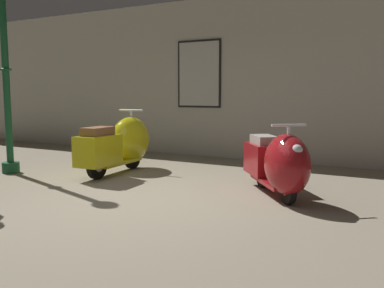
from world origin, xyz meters
The scene contains 5 objects.
ground_plane centered at (0.00, 0.00, 0.00)m, with size 60.00×60.00×0.00m, color gray.
showroom_back_wall centered at (0.00, 3.97, 1.63)m, with size 18.00×0.24×3.26m.
scooter_0 centered at (-1.23, 1.63, 0.48)m, with size 0.61×1.75×1.05m.
scooter_1 centered at (1.64, 1.15, 0.44)m, with size 1.33×1.52×0.97m.
lamppost centered at (-2.81, 0.65, 1.82)m, with size 0.30×0.30×3.25m.
Camera 1 is at (3.15, -3.94, 1.32)m, focal length 38.89 mm.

